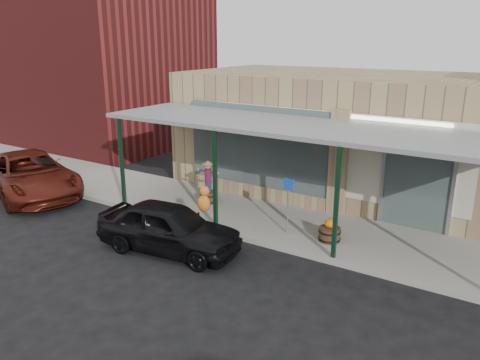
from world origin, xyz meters
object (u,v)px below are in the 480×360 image
Objects in this scene: barrel_scarecrow at (208,188)px; car_maroon at (30,174)px; parked_sedan at (169,227)px; barrel_pumpkin at (330,233)px; handicap_sign at (288,198)px.

car_maroon is (-6.15, -2.38, 0.10)m from barrel_scarecrow.
parked_sedan reaches higher than barrel_scarecrow.
barrel_pumpkin is 10.86m from car_maroon.
barrel_pumpkin is at bearing -62.30° from car_maroon.
handicap_sign reaches higher than parked_sedan.
barrel_scarecrow is 6.60m from car_maroon.
barrel_scarecrow is at bearing -49.87° from car_maroon.
barrel_scarecrow is 0.36× the size of parked_sedan.
barrel_pumpkin is 1.45m from handicap_sign.
handicap_sign is at bearing -174.28° from barrel_pumpkin.
car_maroon is at bearing -171.25° from barrel_pumpkin.
handicap_sign is 3.32m from parked_sedan.
car_maroon is at bearing 75.63° from parked_sedan.
car_maroon is (-10.73, -1.65, 0.35)m from barrel_pumpkin.
barrel_pumpkin is 0.13× the size of car_maroon.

